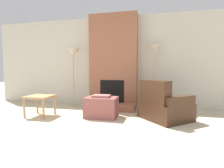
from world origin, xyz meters
TOP-DOWN VIEW (x-y plane):
  - ground_plane at (0.00, 0.00)m, footprint 24.00×24.00m
  - wall_back at (0.00, 3.30)m, footprint 7.89×0.06m
  - fireplace at (0.00, 3.06)m, footprint 1.33×0.76m
  - ottoman at (-0.02, 1.96)m, footprint 0.70×0.49m
  - armchair at (1.31, 2.08)m, footprint 1.22×1.23m
  - side_table at (-1.43, 1.73)m, footprint 0.56×0.53m
  - floor_lamp_left at (-1.19, 2.99)m, footprint 0.34×0.34m
  - floor_lamp_right at (1.14, 2.99)m, footprint 0.34×0.34m

SIDE VIEW (x-z plane):
  - ground_plane at x=0.00m, z-range 0.00..0.00m
  - ottoman at x=-0.02m, z-range -0.02..0.49m
  - armchair at x=1.31m, z-range -0.16..0.69m
  - side_table at x=-1.43m, z-range 0.16..0.64m
  - fireplace at x=0.00m, z-range -0.08..2.52m
  - wall_back at x=0.00m, z-range 0.00..2.60m
  - floor_lamp_left at x=-1.19m, z-range 0.61..2.27m
  - floor_lamp_right at x=1.14m, z-range 0.62..2.33m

